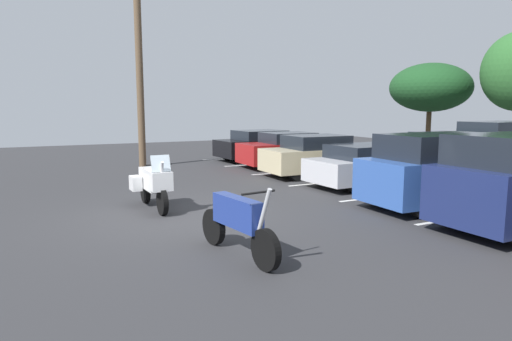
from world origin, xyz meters
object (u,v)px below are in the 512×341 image
object	(u,v)px
car_silver	(378,165)
car_far_white	(445,148)
motorcycle_touring	(154,183)
utility_pole	(139,58)
car_red	(290,150)
car_far_green	(502,147)
car_blue	(445,170)
car_black	(264,145)
motorcycle_second	(238,222)
car_champagne	(322,156)

from	to	relation	value
car_silver	car_far_white	size ratio (longest dim) A/B	1.07
motorcycle_touring	utility_pole	distance (m)	9.16
car_red	car_far_white	bearing A→B (deg)	71.35
car_far_white	car_far_green	xyz separation A→B (m)	(2.70, -0.02, 0.28)
car_far_green	car_blue	bearing A→B (deg)	-64.27
motorcycle_touring	car_silver	distance (m)	7.34
motorcycle_touring	car_black	distance (m)	10.90
motorcycle_second	utility_pole	xyz separation A→B (m)	(-12.35, 1.13, 3.90)
car_red	car_champagne	world-z (taller)	car_champagne
car_silver	utility_pole	distance (m)	10.54
motorcycle_second	car_red	world-z (taller)	car_red
car_blue	car_far_green	world-z (taller)	car_far_green
car_black	car_far_white	bearing A→B (deg)	52.94
car_black	motorcycle_second	bearing A→B (deg)	-29.19
utility_pole	car_far_white	bearing A→B (deg)	67.90
car_champagne	utility_pole	size ratio (longest dim) A/B	0.52
motorcycle_touring	car_blue	distance (m)	7.33
car_silver	car_far_green	xyz separation A→B (m)	(-0.23, 6.45, 0.29)
car_red	car_silver	xyz separation A→B (m)	(5.19, 0.22, -0.04)
motorcycle_touring	car_red	distance (m)	8.97
motorcycle_touring	car_far_white	world-z (taller)	car_far_white
car_champagne	motorcycle_second	bearing A→B (deg)	-43.10
motorcycle_touring	utility_pole	world-z (taller)	utility_pole
motorcycle_second	utility_pole	world-z (taller)	utility_pole
car_champagne	car_far_white	xyz separation A→B (m)	(-0.36, 6.85, -0.04)
utility_pole	car_silver	bearing A→B (deg)	36.30
motorcycle_second	car_far_white	bearing A→B (deg)	118.78
car_black	car_champagne	size ratio (longest dim) A/B	1.03
car_champagne	car_blue	world-z (taller)	car_blue
motorcycle_touring	utility_pole	xyz separation A→B (m)	(-8.18, 1.52, 3.84)
car_champagne	car_far_green	world-z (taller)	car_far_green
motorcycle_touring	car_far_green	bearing A→B (deg)	92.05
car_red	car_champagne	bearing A→B (deg)	-3.75
car_red	utility_pole	distance (m)	7.29
car_champagne	car_far_green	xyz separation A→B (m)	(2.34, 6.83, 0.23)
car_black	utility_pole	bearing A→B (deg)	-90.49
car_black	car_red	bearing A→B (deg)	-3.07
motorcycle_touring	car_far_white	bearing A→B (deg)	103.02
motorcycle_touring	car_red	world-z (taller)	car_red
car_blue	utility_pole	bearing A→B (deg)	-154.89
car_red	car_far_green	world-z (taller)	car_far_green
motorcycle_touring	car_far_green	size ratio (longest dim) A/B	0.46
motorcycle_second	car_red	size ratio (longest dim) A/B	0.54
car_far_white	car_red	bearing A→B (deg)	-108.65
car_red	car_champagne	size ratio (longest dim) A/B	0.94
motorcycle_touring	motorcycle_second	xyz separation A→B (m)	(4.18, 0.39, -0.07)
car_silver	car_far_green	size ratio (longest dim) A/B	1.04
car_silver	car_blue	distance (m)	3.24
car_champagne	utility_pole	bearing A→B (deg)	-134.55
car_blue	car_far_green	size ratio (longest dim) A/B	0.95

